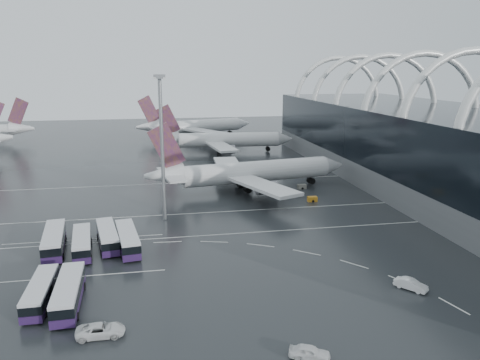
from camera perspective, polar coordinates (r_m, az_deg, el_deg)
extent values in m
plane|color=black|center=(89.75, -3.01, -6.25)|extent=(420.00, 420.00, 0.00)
cube|color=#57595C|center=(129.75, 23.90, 0.18)|extent=(42.00, 160.00, 6.00)
cube|color=black|center=(128.02, 24.33, 4.54)|extent=(42.00, 160.00, 14.00)
torus|color=silver|center=(116.24, 26.00, 6.07)|extent=(33.80, 1.80, 33.80)
torus|color=silver|center=(131.90, 21.13, 7.25)|extent=(33.80, 1.80, 33.80)
torus|color=silver|center=(148.34, 17.30, 8.14)|extent=(33.80, 1.80, 33.80)
torus|color=silver|center=(165.34, 14.23, 8.83)|extent=(33.80, 1.80, 33.80)
torus|color=silver|center=(182.73, 11.73, 9.36)|extent=(33.80, 1.80, 33.80)
cube|color=silver|center=(87.89, -2.83, -6.68)|extent=(120.00, 0.25, 0.01)
cube|color=silver|center=(101.04, -3.92, -3.98)|extent=(120.00, 0.25, 0.01)
cube|color=silver|center=(127.89, -5.41, -0.26)|extent=(120.00, 0.25, 0.01)
cube|color=silver|center=(75.37, -20.02, -11.06)|extent=(28.00, 0.25, 0.01)
cube|color=silver|center=(90.03, -18.44, -6.89)|extent=(28.00, 0.25, 0.01)
cylinder|color=silver|center=(118.83, 2.09, 1.05)|extent=(38.85, 11.59, 5.35)
cone|color=silver|center=(128.59, 11.22, 1.76)|extent=(6.33, 6.18, 5.35)
cone|color=silver|center=(112.03, -9.29, 0.60)|extent=(9.97, 6.79, 5.35)
cube|color=#491865|center=(110.90, -8.95, 4.07)|extent=(8.85, 2.00, 11.33)
cube|color=silver|center=(112.38, -8.36, 0.67)|extent=(6.81, 17.05, 0.46)
cube|color=silver|center=(107.22, 2.58, -0.63)|extent=(14.43, 23.81, 0.74)
cube|color=silver|center=(128.25, -1.38, 1.73)|extent=(7.47, 23.31, 0.74)
cylinder|color=slate|center=(111.56, 3.24, -0.96)|extent=(5.52, 3.92, 3.13)
cylinder|color=slate|center=(126.53, 0.28, 0.80)|extent=(5.52, 3.92, 3.13)
cube|color=black|center=(118.38, 0.42, -0.82)|extent=(11.88, 7.63, 2.03)
cylinder|color=silver|center=(172.55, -1.39, 4.93)|extent=(36.79, 8.36, 5.25)
cone|color=silver|center=(175.35, 5.48, 5.01)|extent=(5.86, 5.69, 5.25)
cone|color=silver|center=(172.23, -8.99, 5.06)|extent=(9.46, 6.00, 5.25)
cube|color=#491865|center=(171.35, -8.77, 7.28)|extent=(8.73, 1.29, 11.12)
cube|color=silver|center=(172.14, -8.39, 5.08)|extent=(5.45, 16.57, 0.45)
cube|color=silver|center=(161.25, -2.36, 4.13)|extent=(9.07, 23.22, 0.72)
cube|color=silver|center=(183.57, -2.78, 5.27)|extent=(12.64, 23.48, 0.72)
cylinder|color=slate|center=(164.81, -1.48, 3.76)|extent=(5.22, 3.49, 3.08)
cylinder|color=slate|center=(180.84, -1.86, 4.63)|extent=(5.22, 3.49, 3.08)
cube|color=black|center=(172.90, -2.58, 3.73)|extent=(11.31, 6.70, 1.99)
cylinder|color=silver|center=(211.42, -4.95, 6.57)|extent=(38.09, 16.50, 5.68)
cone|color=silver|center=(220.73, 0.36, 6.91)|extent=(7.27, 7.14, 5.68)
cone|color=silver|center=(203.39, -11.22, 6.37)|extent=(11.02, 8.28, 5.68)
cube|color=#491865|center=(202.92, -11.05, 8.42)|extent=(9.20, 3.30, 12.04)
cube|color=silver|center=(203.94, -10.69, 6.41)|extent=(9.34, 18.15, 0.49)
cube|color=silver|center=(198.78, -4.62, 5.97)|extent=(17.83, 24.75, 0.78)
cube|color=silver|center=(221.38, -7.12, 6.68)|extent=(8.92, 24.98, 0.78)
cylinder|color=slate|center=(203.29, -4.23, 5.64)|extent=(6.12, 4.75, 3.33)
cylinder|color=slate|center=(219.45, -6.07, 6.18)|extent=(6.12, 4.75, 3.33)
cube|color=black|center=(210.46, -5.91, 5.44)|extent=(13.07, 9.41, 2.15)
cone|color=silver|center=(215.01, -25.00, 5.70)|extent=(10.09, 6.57, 5.52)
cube|color=#491865|center=(214.67, -25.43, 7.55)|extent=(9.18, 1.61, 11.71)
cube|color=silver|center=(215.70, -25.48, 5.67)|extent=(6.21, 17.52, 0.48)
cube|color=#2D133E|center=(86.12, -21.68, -7.41)|extent=(4.74, 14.20, 1.18)
cube|color=black|center=(85.69, -21.75, -6.61)|extent=(4.77, 13.93, 1.39)
cube|color=silver|center=(85.39, -21.81, -6.02)|extent=(4.74, 14.20, 0.48)
cylinder|color=black|center=(81.99, -20.81, -8.71)|extent=(0.50, 1.11, 1.07)
cylinder|color=black|center=(82.27, -22.90, -8.83)|extent=(0.50, 1.11, 1.07)
cylinder|color=black|center=(90.33, -20.53, -6.63)|extent=(0.50, 1.11, 1.07)
cylinder|color=black|center=(90.58, -22.42, -6.75)|extent=(0.50, 1.11, 1.07)
cube|color=#2D133E|center=(83.86, -18.67, -7.78)|extent=(4.34, 12.86, 1.07)
cube|color=black|center=(83.46, -18.73, -7.04)|extent=(4.36, 12.62, 1.26)
cube|color=silver|center=(83.18, -18.77, -6.49)|extent=(4.34, 12.86, 0.44)
cylinder|color=black|center=(80.20, -17.70, -8.99)|extent=(0.46, 1.00, 0.97)
cylinder|color=black|center=(80.30, -19.65, -9.12)|extent=(0.46, 1.00, 0.97)
cylinder|color=black|center=(87.75, -17.74, -7.03)|extent=(0.46, 1.00, 0.97)
cylinder|color=black|center=(87.84, -19.51, -7.15)|extent=(0.46, 1.00, 0.97)
cube|color=#2D133E|center=(85.52, -15.82, -7.14)|extent=(5.04, 13.24, 1.09)
cube|color=black|center=(85.12, -15.87, -6.39)|extent=(5.05, 12.99, 1.29)
cube|color=silver|center=(84.84, -15.91, -5.84)|extent=(5.04, 13.24, 0.45)
cylinder|color=black|center=(81.90, -14.58, -8.29)|extent=(0.51, 1.04, 1.00)
cylinder|color=black|center=(81.73, -16.53, -8.47)|extent=(0.51, 1.04, 1.00)
cylinder|color=black|center=(89.64, -15.15, -6.41)|extent=(0.51, 1.04, 1.00)
cylinder|color=black|center=(89.48, -16.92, -6.56)|extent=(0.51, 1.04, 1.00)
cube|color=#2D133E|center=(83.21, -13.51, -7.56)|extent=(4.89, 13.60, 1.13)
cube|color=black|center=(82.78, -13.56, -6.77)|extent=(4.91, 13.35, 1.33)
cube|color=silver|center=(82.48, -13.59, -6.19)|extent=(4.89, 13.60, 0.46)
cylinder|color=black|center=(79.53, -12.14, -8.81)|extent=(0.50, 1.07, 1.02)
cylinder|color=black|center=(79.30, -14.21, -9.00)|extent=(0.50, 1.07, 1.02)
cylinder|color=black|center=(87.45, -12.85, -6.77)|extent=(0.50, 1.07, 1.02)
cylinder|color=black|center=(87.24, -14.72, -6.93)|extent=(0.50, 1.07, 1.02)
cube|color=#2D133E|center=(68.78, -23.08, -13.02)|extent=(2.78, 12.01, 1.01)
cube|color=black|center=(68.32, -23.16, -12.19)|extent=(2.83, 11.77, 1.20)
cube|color=silver|center=(67.99, -23.23, -11.57)|extent=(2.78, 12.01, 0.42)
cylinder|color=black|center=(65.33, -22.59, -14.79)|extent=(0.33, 0.93, 0.92)
cylinder|color=black|center=(65.91, -24.85, -14.76)|extent=(0.33, 0.93, 0.92)
cylinder|color=black|center=(72.07, -21.42, -11.95)|extent=(0.33, 0.93, 0.92)
cylinder|color=black|center=(72.60, -23.45, -11.95)|extent=(0.33, 0.93, 0.92)
cube|color=#2D133E|center=(66.96, -20.11, -13.41)|extent=(3.42, 13.28, 1.12)
cube|color=black|center=(66.43, -20.20, -12.47)|extent=(3.46, 13.02, 1.32)
cube|color=silver|center=(66.06, -20.26, -11.78)|extent=(3.42, 13.28, 0.46)
cylinder|color=black|center=(63.24, -19.24, -15.42)|extent=(0.39, 1.03, 1.01)
cylinder|color=black|center=(63.66, -21.86, -15.45)|extent=(0.39, 1.03, 1.01)
cylinder|color=black|center=(70.72, -18.51, -12.16)|extent=(0.39, 1.03, 1.01)
cylinder|color=black|center=(71.10, -20.82, -12.21)|extent=(0.39, 1.03, 1.01)
imported|color=silver|center=(59.00, -16.64, -17.14)|extent=(5.60, 2.64, 1.55)
imported|color=silver|center=(53.67, 8.47, -20.06)|extent=(4.75, 3.38, 1.50)
imported|color=silver|center=(71.28, 20.11, -11.86)|extent=(4.10, 4.56, 1.51)
cylinder|color=gray|center=(93.98, -9.46, 3.46)|extent=(0.71, 0.71, 28.41)
cube|color=gray|center=(92.60, -9.81, 12.33)|extent=(2.23, 2.23, 0.81)
cube|color=silver|center=(92.61, -9.80, 12.14)|extent=(2.03, 2.03, 0.41)
cube|color=orange|center=(110.18, 8.81, -2.31)|extent=(2.16, 1.28, 1.18)
cube|color=slate|center=(121.34, 7.55, -0.80)|extent=(2.14, 1.26, 1.16)
cube|color=orange|center=(125.24, 2.82, -0.24)|extent=(2.20, 1.30, 1.20)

